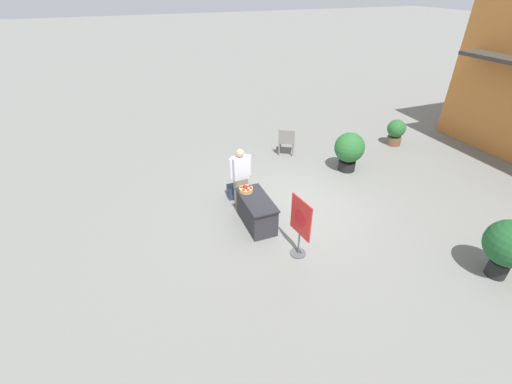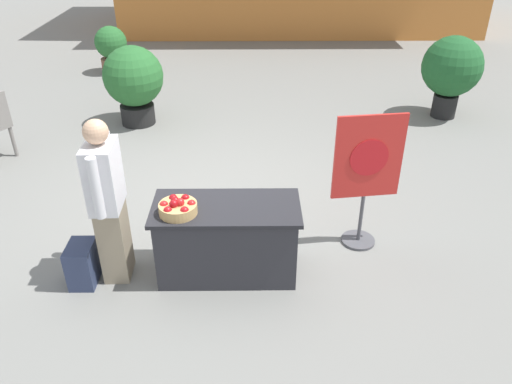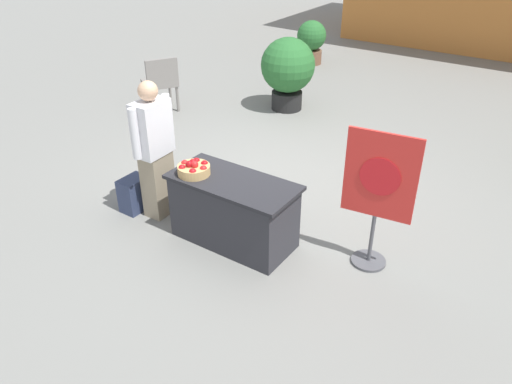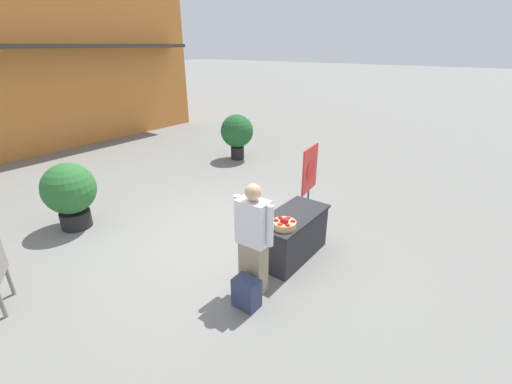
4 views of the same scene
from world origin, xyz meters
The scene contains 10 objects.
ground_plane centered at (0.00, 0.00, 0.00)m, with size 120.00×120.00×0.00m, color slate.
display_table centered at (0.20, -1.25, 0.38)m, with size 1.39×0.65×0.76m.
apple_basket centered at (-0.22, -1.36, 0.82)m, with size 0.35×0.35×0.16m.
person_visitor centered at (-0.87, -1.28, 0.83)m, with size 0.27×0.61×1.63m.
backpack centered at (-1.17, -1.40, 0.21)m, with size 0.24×0.34×0.42m.
poster_board centered at (1.59, -0.78, 0.83)m, with size 0.70×0.36×1.46m.
patio_chair centered at (-3.19, 1.22, 0.56)m, with size 0.75×0.75×0.97m.
potted_plant_far_left centered at (-1.42, 2.56, 0.73)m, with size 0.95×0.95×1.27m.
potted_plant_near_right centered at (-2.47, 5.35, 0.53)m, with size 0.66×0.66×0.96m.
potted_plant_near_left centered at (3.70, 2.81, 0.82)m, with size 0.97×0.97×1.35m.
Camera 1 is at (6.69, -3.81, 5.35)m, focal length 24.00 mm.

